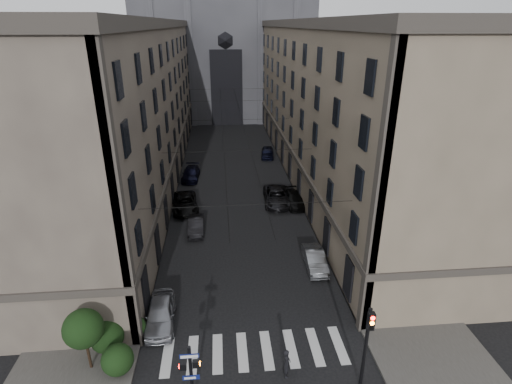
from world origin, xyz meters
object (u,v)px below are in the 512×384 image
object	(u,v)px
car_right_far	(268,152)
car_right_midfar	(294,199)
car_left_near	(160,313)
car_left_far	(191,174)
car_left_midnear	(196,225)
pedestrian_signal_left	(191,373)
traffic_light_right	(367,339)
car_right_midnear	(277,197)
car_right_near	(315,260)
pedestrian	(287,363)
gothic_tower	(224,26)
car_left_midfar	(185,203)

from	to	relation	value
car_right_far	car_right_midfar	bearing A→B (deg)	-79.91
car_left_near	car_left_far	xyz separation A→B (m)	(0.47, 26.77, -0.07)
car_left_near	car_left_midnear	world-z (taller)	car_left_near
pedestrian_signal_left	traffic_light_right	world-z (taller)	traffic_light_right
pedestrian_signal_left	car_right_midnear	bearing A→B (deg)	72.39
car_right_midnear	car_right_midfar	size ratio (longest dim) A/B	1.23
car_right_near	pedestrian	bearing A→B (deg)	-109.99
car_left_midnear	car_right_midnear	size ratio (longest dim) A/B	0.70
car_right_midnear	car_right_midfar	bearing A→B (deg)	-15.71
gothic_tower	car_right_near	distance (m)	63.97
car_left_midnear	car_left_midfar	xyz separation A→B (m)	(-1.39, 5.08, 0.10)
car_left_midnear	car_right_midnear	world-z (taller)	car_right_midnear
car_left_midnear	car_right_far	bearing A→B (deg)	65.70
car_left_midnear	car_right_near	bearing A→B (deg)	-36.20
car_left_midnear	traffic_light_right	bearing A→B (deg)	-63.30
traffic_light_right	car_left_midfar	distance (m)	26.30
car_left_midnear	pedestrian	size ratio (longest dim) A/B	2.25
pedestrian_signal_left	car_left_far	size ratio (longest dim) A/B	0.80
car_left_midfar	car_left_far	xyz separation A→B (m)	(0.10, 9.17, -0.06)
car_right_far	pedestrian	distance (m)	39.91
car_left_near	pedestrian	bearing A→B (deg)	-35.84
car_right_far	gothic_tower	bearing A→B (deg)	106.55
car_right_midnear	car_right_midfar	xyz separation A→B (m)	(1.85, -0.62, -0.13)
pedestrian_signal_left	pedestrian	xyz separation A→B (m)	(5.13, 1.50, -1.40)
car_right_near	car_right_midfar	world-z (taller)	car_right_near
car_right_midnear	car_right_far	world-z (taller)	car_right_midnear
car_left_far	car_right_near	xyz separation A→B (m)	(11.17, -21.20, -0.01)
car_left_far	gothic_tower	bearing A→B (deg)	85.56
gothic_tower	pedestrian_signal_left	world-z (taller)	gothic_tower
gothic_tower	pedestrian_signal_left	bearing A→B (deg)	-92.74
pedestrian_signal_left	car_left_midnear	distance (m)	19.10
car_right_far	car_left_near	bearing A→B (deg)	-100.83
gothic_tower	car_right_far	world-z (taller)	gothic_tower
car_left_midfar	car_right_far	xyz separation A→B (m)	(10.91, 17.14, -0.02)
car_right_far	traffic_light_right	bearing A→B (deg)	-82.45
pedestrian_signal_left	car_left_near	size ratio (longest dim) A/B	0.86
traffic_light_right	car_left_near	size ratio (longest dim) A/B	1.11
gothic_tower	car_right_midfar	xyz separation A→B (m)	(6.20, -49.30, -17.11)
traffic_light_right	car_left_far	bearing A→B (deg)	108.66
traffic_light_right	car_right_midfar	distance (m)	23.89
car_left_midfar	pedestrian	size ratio (longest dim) A/B	3.08
pedestrian	car_left_far	bearing A→B (deg)	18.36
car_left_midnear	car_left_near	bearing A→B (deg)	-99.08
car_right_far	pedestrian	xyz separation A→B (m)	(-3.71, -39.73, 0.15)
traffic_light_right	car_right_far	bearing A→B (deg)	90.38
car_right_midfar	car_right_far	bearing A→B (deg)	88.40
car_left_midnear	car_left_far	distance (m)	14.31
car_left_midnear	car_right_midfar	world-z (taller)	car_right_midfar
car_left_midfar	car_right_far	world-z (taller)	car_left_midfar
traffic_light_right	pedestrian	world-z (taller)	traffic_light_right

